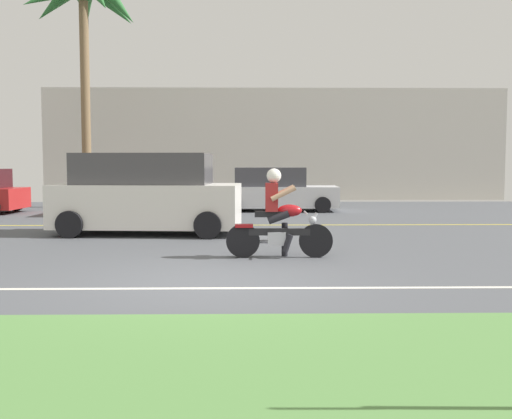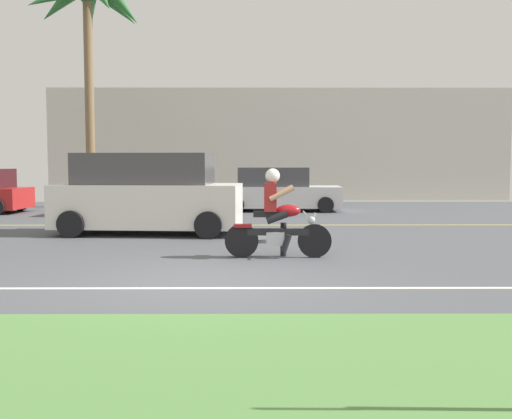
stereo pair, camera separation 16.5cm
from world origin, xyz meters
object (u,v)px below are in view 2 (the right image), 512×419
(motorcyclist, at_px, (277,220))
(parked_car_1, at_px, (136,193))
(palm_tree_0, at_px, (87,4))
(suv_nearby, at_px, (147,195))

(motorcyclist, relative_size, parked_car_1, 0.46)
(motorcyclist, xyz_separation_m, palm_tree_0, (-6.77, 12.64, 7.07))
(motorcyclist, bearing_deg, parked_car_1, 115.67)
(suv_nearby, bearing_deg, parked_car_1, 103.60)
(suv_nearby, distance_m, palm_tree_0, 11.75)
(suv_nearby, bearing_deg, palm_tree_0, 112.78)
(suv_nearby, relative_size, parked_car_1, 1.11)
(suv_nearby, height_order, palm_tree_0, palm_tree_0)
(suv_nearby, distance_m, parked_car_1, 5.32)
(motorcyclist, height_order, parked_car_1, motorcyclist)
(suv_nearby, xyz_separation_m, palm_tree_0, (-3.71, 8.83, 6.81))
(parked_car_1, height_order, palm_tree_0, palm_tree_0)
(motorcyclist, relative_size, palm_tree_0, 0.21)
(motorcyclist, bearing_deg, suv_nearby, 128.79)
(parked_car_1, relative_size, palm_tree_0, 0.47)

